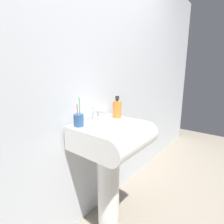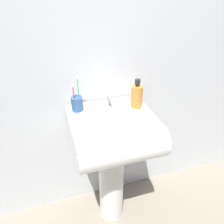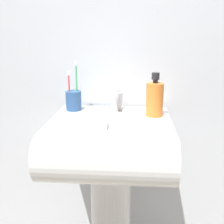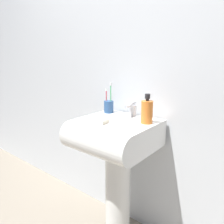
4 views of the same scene
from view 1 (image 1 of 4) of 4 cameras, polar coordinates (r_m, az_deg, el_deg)
wall_back at (r=1.40m, az=-9.24°, el=10.31°), size 5.00×0.05×2.40m
sink_pedestal at (r=1.52m, az=-1.18°, el=-23.40°), size 0.17×0.17×0.72m
sink_basin at (r=1.27m, az=0.84°, el=-8.06°), size 0.48×0.49×0.17m
faucet at (r=1.37m, az=-5.21°, el=-0.74°), size 0.05×0.11×0.09m
toothbrush_cup at (r=1.23m, az=-10.82°, el=-2.53°), size 0.07×0.07×0.22m
soap_bottle at (r=1.43m, az=1.68°, el=0.99°), size 0.07×0.07×0.18m
bar_soap at (r=1.17m, az=1.89°, el=-4.81°), size 0.09×0.06×0.02m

